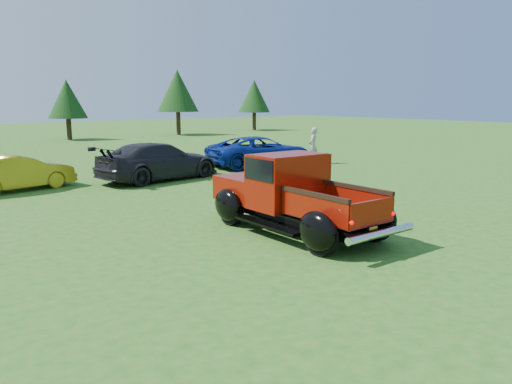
{
  "coord_description": "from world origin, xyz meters",
  "views": [
    {
      "loc": [
        -6.49,
        -7.73,
        2.97
      ],
      "look_at": [
        -0.12,
        0.2,
        1.08
      ],
      "focal_mm": 35.0,
      "sensor_mm": 36.0,
      "label": 1
    }
  ],
  "objects_px": {
    "pickup_truck": "(288,194)",
    "tree_mid_right": "(67,99)",
    "show_car_grey": "(159,161)",
    "spectator": "(313,146)",
    "tree_far_east": "(254,96)",
    "show_car_yellow": "(17,173)",
    "show_car_blue": "(260,151)",
    "tree_east": "(178,91)"
  },
  "relations": [
    {
      "from": "pickup_truck",
      "to": "tree_far_east",
      "type": "bearing_deg",
      "value": 53.89
    },
    {
      "from": "show_car_blue",
      "to": "show_car_grey",
      "type": "bearing_deg",
      "value": 105.1
    },
    {
      "from": "show_car_yellow",
      "to": "tree_east",
      "type": "bearing_deg",
      "value": -52.63
    },
    {
      "from": "tree_far_east",
      "to": "show_car_yellow",
      "type": "height_order",
      "value": "tree_far_east"
    },
    {
      "from": "pickup_truck",
      "to": "show_car_blue",
      "type": "xyz_separation_m",
      "value": [
        6.5,
        8.95,
        -0.16
      ]
    },
    {
      "from": "pickup_truck",
      "to": "spectator",
      "type": "distance_m",
      "value": 12.16
    },
    {
      "from": "tree_far_east",
      "to": "pickup_truck",
      "type": "distance_m",
      "value": 37.73
    },
    {
      "from": "tree_mid_right",
      "to": "tree_far_east",
      "type": "xyz_separation_m",
      "value": [
        18.0,
        0.5,
        0.27
      ]
    },
    {
      "from": "tree_far_east",
      "to": "show_car_grey",
      "type": "bearing_deg",
      "value": -135.26
    },
    {
      "from": "pickup_truck",
      "to": "show_car_grey",
      "type": "bearing_deg",
      "value": 83.6
    },
    {
      "from": "tree_mid_right",
      "to": "spectator",
      "type": "distance_m",
      "value": 21.77
    },
    {
      "from": "tree_east",
      "to": "show_car_grey",
      "type": "relative_size",
      "value": 1.12
    },
    {
      "from": "show_car_grey",
      "to": "spectator",
      "type": "relative_size",
      "value": 2.85
    },
    {
      "from": "tree_mid_right",
      "to": "tree_far_east",
      "type": "distance_m",
      "value": 18.01
    },
    {
      "from": "show_car_blue",
      "to": "tree_east",
      "type": "bearing_deg",
      "value": -11.32
    },
    {
      "from": "tree_east",
      "to": "spectator",
      "type": "height_order",
      "value": "tree_east"
    },
    {
      "from": "tree_east",
      "to": "pickup_truck",
      "type": "xyz_separation_m",
      "value": [
        -13.87,
        -28.91,
        -2.82
      ]
    },
    {
      "from": "tree_far_east",
      "to": "pickup_truck",
      "type": "relative_size",
      "value": 1.0
    },
    {
      "from": "pickup_truck",
      "to": "show_car_grey",
      "type": "xyz_separation_m",
      "value": [
        1.13,
        8.37,
        -0.14
      ]
    },
    {
      "from": "pickup_truck",
      "to": "tree_mid_right",
      "type": "bearing_deg",
      "value": 81.89
    },
    {
      "from": "tree_mid_right",
      "to": "show_car_blue",
      "type": "height_order",
      "value": "tree_mid_right"
    },
    {
      "from": "show_car_yellow",
      "to": "tree_mid_right",
      "type": "bearing_deg",
      "value": -33.75
    },
    {
      "from": "show_car_yellow",
      "to": "show_car_blue",
      "type": "height_order",
      "value": "show_car_blue"
    },
    {
      "from": "pickup_truck",
      "to": "show_car_grey",
      "type": "distance_m",
      "value": 8.44
    },
    {
      "from": "show_car_blue",
      "to": "spectator",
      "type": "distance_m",
      "value": 2.65
    },
    {
      "from": "show_car_grey",
      "to": "spectator",
      "type": "distance_m",
      "value": 7.9
    },
    {
      "from": "tree_mid_right",
      "to": "show_car_grey",
      "type": "relative_size",
      "value": 0.92
    },
    {
      "from": "spectator",
      "to": "pickup_truck",
      "type": "bearing_deg",
      "value": 5.2
    },
    {
      "from": "show_car_grey",
      "to": "show_car_yellow",
      "type": "bearing_deg",
      "value": 70.64
    },
    {
      "from": "tree_east",
      "to": "spectator",
      "type": "relative_size",
      "value": 3.2
    },
    {
      "from": "show_car_yellow",
      "to": "show_car_grey",
      "type": "distance_m",
      "value": 4.79
    },
    {
      "from": "pickup_truck",
      "to": "show_car_grey",
      "type": "height_order",
      "value": "pickup_truck"
    },
    {
      "from": "tree_mid_right",
      "to": "tree_east",
      "type": "distance_m",
      "value": 9.04
    },
    {
      "from": "show_car_grey",
      "to": "pickup_truck",
      "type": "bearing_deg",
      "value": 164.17
    },
    {
      "from": "tree_east",
      "to": "tree_far_east",
      "type": "bearing_deg",
      "value": 6.34
    },
    {
      "from": "show_car_yellow",
      "to": "spectator",
      "type": "bearing_deg",
      "value": -106.21
    },
    {
      "from": "tree_far_east",
      "to": "pickup_truck",
      "type": "bearing_deg",
      "value": -127.41
    },
    {
      "from": "tree_mid_right",
      "to": "show_car_grey",
      "type": "height_order",
      "value": "tree_mid_right"
    },
    {
      "from": "show_car_grey",
      "to": "show_car_blue",
      "type": "xyz_separation_m",
      "value": [
        5.37,
        0.58,
        -0.03
      ]
    },
    {
      "from": "tree_east",
      "to": "tree_far_east",
      "type": "distance_m",
      "value": 9.06
    },
    {
      "from": "tree_east",
      "to": "tree_far_east",
      "type": "relative_size",
      "value": 1.12
    },
    {
      "from": "tree_far_east",
      "to": "show_car_grey",
      "type": "xyz_separation_m",
      "value": [
        -21.74,
        -21.54,
        -2.55
      ]
    }
  ]
}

